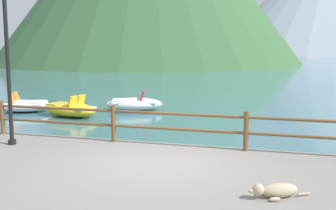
% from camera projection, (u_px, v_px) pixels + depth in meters
% --- Properties ---
extents(ground_plane, '(200.00, 200.00, 0.00)m').
position_uv_depth(ground_plane, '(263.00, 71.00, 46.90)').
color(ground_plane, '#3D6B75').
extents(dock_railing, '(23.92, 0.12, 0.95)m').
position_uv_depth(dock_railing, '(177.00, 123.00, 10.21)').
color(dock_railing, brown).
rests_on(dock_railing, promenade_dock).
extents(lamp_post, '(0.28, 0.28, 4.22)m').
position_uv_depth(lamp_post, '(7.00, 43.00, 10.09)').
color(lamp_post, black).
rests_on(lamp_post, promenade_dock).
extents(dog_resting, '(1.00, 0.56, 0.26)m').
position_uv_depth(dog_resting, '(276.00, 190.00, 6.79)').
color(dog_resting, tan).
rests_on(dog_resting, promenade_dock).
extents(pedal_boat_1, '(2.73, 1.75, 0.90)m').
position_uv_depth(pedal_boat_1, '(70.00, 109.00, 16.81)').
color(pedal_boat_1, yellow).
rests_on(pedal_boat_1, ground).
extents(pedal_boat_4, '(2.80, 2.07, 0.90)m').
position_uv_depth(pedal_boat_4, '(134.00, 104.00, 18.34)').
color(pedal_boat_4, white).
rests_on(pedal_boat_4, ground).
extents(pedal_boat_5, '(2.73, 2.00, 0.85)m').
position_uv_depth(pedal_boat_5, '(23.00, 106.00, 18.02)').
color(pedal_boat_5, white).
rests_on(pedal_boat_5, ground).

